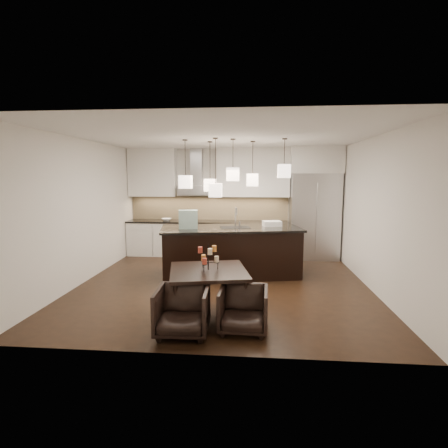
# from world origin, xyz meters

# --- Properties ---
(floor) EXTENTS (5.50, 5.50, 0.02)m
(floor) POSITION_xyz_m (0.00, 0.00, -0.01)
(floor) COLOR black
(floor) RESTS_ON ground
(ceiling) EXTENTS (5.50, 5.50, 0.02)m
(ceiling) POSITION_xyz_m (0.00, 0.00, 2.81)
(ceiling) COLOR white
(ceiling) RESTS_ON wall_back
(wall_back) EXTENTS (5.50, 0.02, 2.80)m
(wall_back) POSITION_xyz_m (0.00, 2.76, 1.40)
(wall_back) COLOR silver
(wall_back) RESTS_ON ground
(wall_front) EXTENTS (5.50, 0.02, 2.80)m
(wall_front) POSITION_xyz_m (0.00, -2.76, 1.40)
(wall_front) COLOR silver
(wall_front) RESTS_ON ground
(wall_left) EXTENTS (0.02, 5.50, 2.80)m
(wall_left) POSITION_xyz_m (-2.76, 0.00, 1.40)
(wall_left) COLOR silver
(wall_left) RESTS_ON ground
(wall_right) EXTENTS (0.02, 5.50, 2.80)m
(wall_right) POSITION_xyz_m (2.76, 0.00, 1.40)
(wall_right) COLOR silver
(wall_right) RESTS_ON ground
(refrigerator) EXTENTS (1.20, 0.72, 2.15)m
(refrigerator) POSITION_xyz_m (2.10, 2.38, 1.07)
(refrigerator) COLOR #B7B7BA
(refrigerator) RESTS_ON floor
(fridge_panel) EXTENTS (1.26, 0.72, 0.65)m
(fridge_panel) POSITION_xyz_m (2.10, 2.38, 2.47)
(fridge_panel) COLOR silver
(fridge_panel) RESTS_ON refrigerator
(lower_cabinets) EXTENTS (4.21, 0.62, 0.88)m
(lower_cabinets) POSITION_xyz_m (-0.62, 2.43, 0.44)
(lower_cabinets) COLOR silver
(lower_cabinets) RESTS_ON floor
(countertop) EXTENTS (4.21, 0.66, 0.04)m
(countertop) POSITION_xyz_m (-0.62, 2.43, 0.90)
(countertop) COLOR black
(countertop) RESTS_ON lower_cabinets
(backsplash) EXTENTS (4.21, 0.02, 0.63)m
(backsplash) POSITION_xyz_m (-0.62, 2.73, 1.24)
(backsplash) COLOR tan
(backsplash) RESTS_ON countertop
(upper_cab_left) EXTENTS (1.25, 0.35, 1.25)m
(upper_cab_left) POSITION_xyz_m (-2.10, 2.57, 2.17)
(upper_cab_left) COLOR silver
(upper_cab_left) RESTS_ON wall_back
(upper_cab_right) EXTENTS (1.85, 0.35, 1.25)m
(upper_cab_right) POSITION_xyz_m (0.55, 2.57, 2.17)
(upper_cab_right) COLOR silver
(upper_cab_right) RESTS_ON wall_back
(hood_canopy) EXTENTS (0.90, 0.52, 0.24)m
(hood_canopy) POSITION_xyz_m (-0.93, 2.48, 1.72)
(hood_canopy) COLOR #B7B7BA
(hood_canopy) RESTS_ON wall_back
(hood_chimney) EXTENTS (0.30, 0.28, 0.96)m
(hood_chimney) POSITION_xyz_m (-0.93, 2.59, 2.32)
(hood_chimney) COLOR #B7B7BA
(hood_chimney) RESTS_ON hood_canopy
(fruit_bowl) EXTENTS (0.30, 0.30, 0.06)m
(fruit_bowl) POSITION_xyz_m (-1.71, 2.38, 0.95)
(fruit_bowl) COLOR silver
(fruit_bowl) RESTS_ON countertop
(island_body) EXTENTS (2.94, 1.62, 0.98)m
(island_body) POSITION_xyz_m (0.10, 0.63, 0.49)
(island_body) COLOR black
(island_body) RESTS_ON floor
(island_top) EXTENTS (3.04, 1.73, 0.04)m
(island_top) POSITION_xyz_m (0.10, 0.63, 1.00)
(island_top) COLOR black
(island_top) RESTS_ON island_body
(faucet) EXTENTS (0.16, 0.28, 0.42)m
(faucet) POSITION_xyz_m (0.19, 0.76, 1.23)
(faucet) COLOR silver
(faucet) RESTS_ON island_top
(tote_bag) EXTENTS (0.41, 0.27, 0.38)m
(tote_bag) POSITION_xyz_m (-0.75, 0.38, 1.21)
(tote_bag) COLOR #20533F
(tote_bag) RESTS_ON island_top
(food_container) EXTENTS (0.42, 0.33, 0.11)m
(food_container) POSITION_xyz_m (0.97, 0.88, 1.08)
(food_container) COLOR silver
(food_container) RESTS_ON island_top
(dining_table) EXTENTS (1.34, 1.34, 0.68)m
(dining_table) POSITION_xyz_m (-0.09, -1.48, 0.34)
(dining_table) COLOR black
(dining_table) RESTS_ON floor
(candelabra) EXTENTS (0.39, 0.39, 0.40)m
(candelabra) POSITION_xyz_m (-0.09, -1.48, 0.88)
(candelabra) COLOR black
(candelabra) RESTS_ON dining_table
(candle_a) EXTENTS (0.08, 0.08, 0.09)m
(candle_a) POSITION_xyz_m (0.03, -1.45, 0.84)
(candle_a) COLOR beige
(candle_a) RESTS_ON candelabra
(candle_b) EXTENTS (0.08, 0.08, 0.09)m
(candle_b) POSITION_xyz_m (-0.18, -1.38, 0.84)
(candle_b) COLOR orange
(candle_b) RESTS_ON candelabra
(candle_c) EXTENTS (0.08, 0.08, 0.09)m
(candle_c) POSITION_xyz_m (-0.13, -1.60, 0.84)
(candle_c) COLOR #AB3726
(candle_c) RESTS_ON candelabra
(candle_d) EXTENTS (0.08, 0.08, 0.09)m
(candle_d) POSITION_xyz_m (-0.01, -1.38, 0.99)
(candle_d) COLOR orange
(candle_d) RESTS_ON candelabra
(candle_e) EXTENTS (0.08, 0.08, 0.09)m
(candle_e) POSITION_xyz_m (-0.21, -1.48, 0.99)
(candle_e) COLOR #AB3726
(candle_e) RESTS_ON candelabra
(candle_f) EXTENTS (0.08, 0.08, 0.09)m
(candle_f) POSITION_xyz_m (-0.05, -1.59, 0.99)
(candle_f) COLOR beige
(candle_f) RESTS_ON candelabra
(armchair_left) EXTENTS (0.71, 0.73, 0.64)m
(armchair_left) POSITION_xyz_m (-0.34, -2.22, 0.32)
(armchair_left) COLOR black
(armchair_left) RESTS_ON floor
(armchair_right) EXTENTS (0.67, 0.69, 0.60)m
(armchair_right) POSITION_xyz_m (0.46, -2.06, 0.30)
(armchair_right) COLOR black
(armchair_right) RESTS_ON floor
(pendant_a) EXTENTS (0.24, 0.24, 0.26)m
(pendant_a) POSITION_xyz_m (-0.79, 0.41, 1.97)
(pendant_a) COLOR white
(pendant_a) RESTS_ON ceiling
(pendant_b) EXTENTS (0.24, 0.24, 0.26)m
(pendant_b) POSITION_xyz_m (-0.35, 0.83, 1.89)
(pendant_b) COLOR white
(pendant_b) RESTS_ON ceiling
(pendant_c) EXTENTS (0.24, 0.24, 0.26)m
(pendant_c) POSITION_xyz_m (0.16, 0.35, 2.12)
(pendant_c) COLOR white
(pendant_c) RESTS_ON ceiling
(pendant_d) EXTENTS (0.24, 0.24, 0.26)m
(pendant_d) POSITION_xyz_m (0.54, 0.82, 2.00)
(pendant_d) COLOR white
(pendant_d) RESTS_ON ceiling
(pendant_e) EXTENTS (0.24, 0.24, 0.26)m
(pendant_e) POSITION_xyz_m (1.16, 0.36, 2.18)
(pendant_e) COLOR white
(pendant_e) RESTS_ON ceiling
(pendant_f) EXTENTS (0.24, 0.24, 0.26)m
(pendant_f) POSITION_xyz_m (-0.16, 0.15, 1.81)
(pendant_f) COLOR white
(pendant_f) RESTS_ON ceiling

